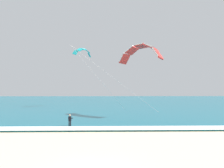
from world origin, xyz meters
TOP-DOWN VIEW (x-y plane):
  - sea at (0.00, 72.23)m, footprint 200.00×120.00m
  - surf_foam at (0.00, 13.23)m, footprint 200.00×2.48m
  - surfboard at (-3.82, 14.84)m, footprint 0.73×1.46m
  - kitesurfer at (-3.82, 14.86)m, footprint 0.59×0.59m
  - kite_primary at (6.86, 24.37)m, footprint 14.22×12.90m
  - kite_distant at (-5.54, 43.35)m, footprint 4.60×4.94m

SIDE VIEW (x-z plane):
  - surfboard at x=-3.82m, z-range -0.02..0.07m
  - sea at x=0.00m, z-range 0.00..0.20m
  - surf_foam at x=0.00m, z-range 0.20..0.24m
  - kitesurfer at x=-3.82m, z-range 0.10..1.79m
  - kite_primary at x=6.86m, z-range 5.79..17.60m
  - kite_distant at x=-5.54m, z-range 14.08..16.31m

